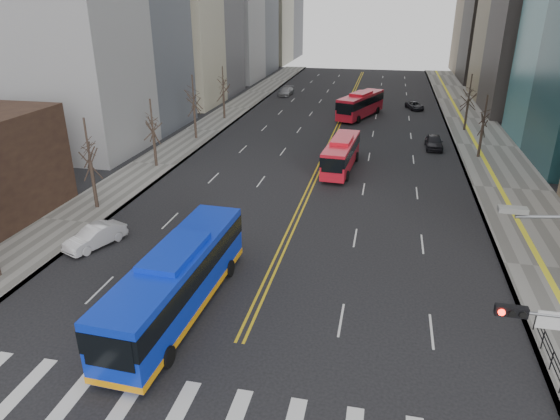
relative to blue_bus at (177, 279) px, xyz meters
name	(u,v)px	position (x,y,z in m)	size (l,w,h in m)	color
sidewalk_right	(485,146)	(21.41, 37.97, -1.91)	(7.00, 130.00, 0.15)	slate
sidewalk_left	(204,130)	(-12.59, 37.97, -1.91)	(5.00, 130.00, 0.15)	slate
centerline	(341,120)	(3.91, 47.97, -1.98)	(0.55, 100.00, 0.01)	gold
pedestrian_railing	(552,357)	(18.21, -1.03, -1.16)	(0.06, 6.06, 1.02)	black
street_trees	(252,113)	(-3.27, 27.53, 2.89)	(35.20, 47.20, 7.60)	#2E231C
blue_bus	(177,279)	(0.00, 0.00, 0.00)	(3.38, 13.17, 3.78)	#0D2DCC
red_bus_near	(341,152)	(6.05, 25.99, -0.22)	(3.02, 9.99, 3.16)	red
red_bus_far	(361,103)	(6.36, 50.19, -0.02)	(6.10, 11.32, 3.52)	red
car_white	(95,236)	(-8.59, 5.99, -1.26)	(1.52, 4.36, 1.44)	silver
car_dark_mid	(434,142)	(15.51, 35.72, -1.22)	(1.81, 4.50, 1.53)	black
car_silver	(286,91)	(-7.36, 65.09, -1.29)	(1.94, 4.77, 1.38)	#95959A
car_dark_far	(415,106)	(14.14, 57.45, -1.41)	(1.89, 4.10, 1.14)	black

